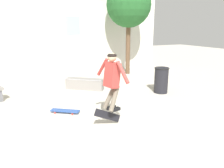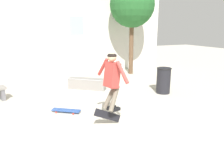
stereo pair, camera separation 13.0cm
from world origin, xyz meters
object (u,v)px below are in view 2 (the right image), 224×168
Objects in this scene: tree_right at (132,5)px; skate_ledge at (87,84)px; trash_bin at (164,80)px; skateboard_resting at (66,110)px; skater at (112,77)px; skateboard_flipping at (108,115)px.

tree_right reaches higher than skate_ledge.
skateboard_resting is (-3.72, -0.45, -0.42)m from trash_bin.
skater is (-0.46, -3.44, 1.03)m from skate_ledge.
tree_right is at bearing 80.75° from trash_bin.
tree_right reaches higher than skateboard_resting.
tree_right is 4.79× the size of trash_bin.
skater is 1.97m from skateboard_resting.
skater reaches higher than trash_bin.
skateboard_resting is (-0.74, 1.29, -0.21)m from skateboard_flipping.
skateboard_flipping is at bearing -124.03° from tree_right.
skater is at bearing -58.69° from skate_ledge.
skateboard_resting is at bearing -137.26° from tree_right.
trash_bin is 3.77m from skateboard_resting.
tree_right is 5.63× the size of skateboard_resting.
skate_ledge reaches higher than skateboard_resting.
tree_right is 4.75m from skate_ledge.
skate_ledge is 1.82× the size of skateboard_flipping.
skater is (-3.45, -5.30, -2.15)m from tree_right.
tree_right reaches higher than skater.
skate_ledge is 1.73× the size of skateboard_resting.
skateboard_resting is at bearing 109.91° from skater.
skateboard_resting is at bearing 112.67° from skateboard_flipping.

